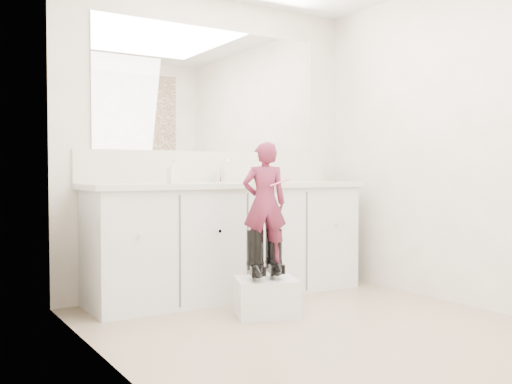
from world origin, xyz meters
TOP-DOWN VIEW (x-y plane):
  - floor at (0.00, 0.00)m, footprint 3.00×3.00m
  - wall_back at (0.00, 1.50)m, footprint 2.60×0.00m
  - wall_left at (-1.30, 0.00)m, footprint 0.00×3.00m
  - wall_right at (1.30, 0.00)m, footprint 0.00×3.00m
  - vanity_cabinet at (0.00, 1.23)m, footprint 2.20×0.55m
  - countertop at (0.00, 1.21)m, footprint 2.28×0.58m
  - backsplash at (0.00, 1.49)m, footprint 2.28×0.03m
  - mirror at (0.00, 1.49)m, footprint 2.00×0.02m
  - faucet at (0.00, 1.38)m, footprint 0.08×0.08m
  - cup at (0.23, 1.21)m, footprint 0.14×0.14m
  - soap_bottle at (-0.47, 1.23)m, footprint 0.09×0.09m
  - step_stool at (-0.10, 0.54)m, footprint 0.49×0.45m
  - boot_left at (-0.18, 0.56)m, footprint 0.19×0.25m
  - boot_right at (-0.03, 0.56)m, footprint 0.19×0.25m
  - toddler at (-0.10, 0.56)m, footprint 0.35×0.29m
  - toothbrush at (-0.03, 0.48)m, footprint 0.13×0.06m

SIDE VIEW (x-z plane):
  - floor at x=0.00m, z-range 0.00..0.00m
  - step_stool at x=-0.10m, z-range 0.00..0.25m
  - boot_left at x=-0.18m, z-range 0.25..0.59m
  - boot_right at x=-0.03m, z-range 0.25..0.59m
  - vanity_cabinet at x=0.00m, z-range 0.00..0.85m
  - toddler at x=-0.10m, z-range 0.35..1.17m
  - countertop at x=0.00m, z-range 0.85..0.89m
  - toothbrush at x=-0.03m, z-range 0.87..0.93m
  - cup at x=0.23m, z-range 0.89..0.99m
  - faucet at x=0.00m, z-range 0.89..0.99m
  - soap_bottle at x=-0.47m, z-range 0.89..1.07m
  - backsplash at x=0.00m, z-range 0.89..1.14m
  - wall_back at x=0.00m, z-range -0.10..2.50m
  - wall_left at x=-1.30m, z-range -0.30..2.70m
  - wall_right at x=1.30m, z-range -0.30..2.70m
  - mirror at x=0.00m, z-range 1.14..2.14m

